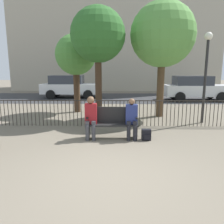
{
  "coord_description": "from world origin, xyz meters",
  "views": [
    {
      "loc": [
        0.11,
        -3.89,
        2.01
      ],
      "look_at": [
        0.0,
        2.37,
        0.8
      ],
      "focal_mm": 35.0,
      "sensor_mm": 36.0,
      "label": 1
    }
  ],
  "objects_px": {
    "backpack": "(146,135)",
    "tree_1": "(98,36)",
    "seated_person_0": "(91,115)",
    "park_bench": "(112,122)",
    "tree_2": "(76,56)",
    "parked_car_0": "(70,86)",
    "lamp_post": "(206,64)",
    "parked_car_1": "(195,88)",
    "seated_person_1": "(132,117)",
    "tree_0": "(163,35)"
  },
  "relations": [
    {
      "from": "park_bench",
      "to": "parked_car_0",
      "type": "bearing_deg",
      "value": 108.63
    },
    {
      "from": "park_bench",
      "to": "parked_car_1",
      "type": "height_order",
      "value": "parked_car_1"
    },
    {
      "from": "tree_2",
      "to": "parked_car_1",
      "type": "bearing_deg",
      "value": 30.43
    },
    {
      "from": "lamp_post",
      "to": "parked_car_1",
      "type": "xyz_separation_m",
      "value": [
        1.93,
        6.33,
        -1.4
      ]
    },
    {
      "from": "park_bench",
      "to": "parked_car_0",
      "type": "relative_size",
      "value": 0.37
    },
    {
      "from": "park_bench",
      "to": "seated_person_0",
      "type": "bearing_deg",
      "value": -168.66
    },
    {
      "from": "backpack",
      "to": "tree_2",
      "type": "distance_m",
      "value": 5.7
    },
    {
      "from": "tree_0",
      "to": "tree_2",
      "type": "xyz_separation_m",
      "value": [
        -3.79,
        0.96,
        -0.75
      ]
    },
    {
      "from": "parked_car_1",
      "to": "backpack",
      "type": "bearing_deg",
      "value": -117.21
    },
    {
      "from": "seated_person_0",
      "to": "seated_person_1",
      "type": "xyz_separation_m",
      "value": [
        1.19,
        -0.0,
        -0.04
      ]
    },
    {
      "from": "backpack",
      "to": "parked_car_1",
      "type": "distance_m",
      "value": 9.59
    },
    {
      "from": "tree_2",
      "to": "lamp_post",
      "type": "height_order",
      "value": "tree_2"
    },
    {
      "from": "seated_person_1",
      "to": "parked_car_1",
      "type": "height_order",
      "value": "parked_car_1"
    },
    {
      "from": "park_bench",
      "to": "seated_person_0",
      "type": "xyz_separation_m",
      "value": [
        -0.62,
        -0.12,
        0.22
      ]
    },
    {
      "from": "park_bench",
      "to": "parked_car_1",
      "type": "xyz_separation_m",
      "value": [
        5.37,
        8.29,
        0.36
      ]
    },
    {
      "from": "tree_2",
      "to": "lamp_post",
      "type": "xyz_separation_m",
      "value": [
        5.21,
        -2.14,
        -0.42
      ]
    },
    {
      "from": "tree_0",
      "to": "parked_car_0",
      "type": "bearing_deg",
      "value": 129.26
    },
    {
      "from": "parked_car_0",
      "to": "lamp_post",
      "type": "bearing_deg",
      "value": -48.76
    },
    {
      "from": "tree_1",
      "to": "tree_2",
      "type": "relative_size",
      "value": 1.22
    },
    {
      "from": "parked_car_0",
      "to": "parked_car_1",
      "type": "xyz_separation_m",
      "value": [
        8.6,
        -1.28,
        0.0
      ]
    },
    {
      "from": "backpack",
      "to": "tree_1",
      "type": "xyz_separation_m",
      "value": [
        -1.6,
        2.86,
        3.18
      ]
    },
    {
      "from": "seated_person_0",
      "to": "park_bench",
      "type": "bearing_deg",
      "value": 11.34
    },
    {
      "from": "parked_car_0",
      "to": "park_bench",
      "type": "bearing_deg",
      "value": -71.37
    },
    {
      "from": "backpack",
      "to": "park_bench",
      "type": "bearing_deg",
      "value": 167.74
    },
    {
      "from": "seated_person_0",
      "to": "parked_car_1",
      "type": "bearing_deg",
      "value": 54.54
    },
    {
      "from": "parked_car_1",
      "to": "parked_car_0",
      "type": "bearing_deg",
      "value": 171.56
    },
    {
      "from": "tree_1",
      "to": "park_bench",
      "type": "bearing_deg",
      "value": -77.15
    },
    {
      "from": "tree_1",
      "to": "parked_car_1",
      "type": "height_order",
      "value": "tree_1"
    },
    {
      "from": "parked_car_0",
      "to": "tree_2",
      "type": "bearing_deg",
      "value": -75.05
    },
    {
      "from": "seated_person_0",
      "to": "tree_1",
      "type": "bearing_deg",
      "value": 89.73
    },
    {
      "from": "seated_person_1",
      "to": "tree_1",
      "type": "bearing_deg",
      "value": 112.96
    },
    {
      "from": "park_bench",
      "to": "tree_0",
      "type": "distance_m",
      "value": 4.75
    },
    {
      "from": "tree_2",
      "to": "parked_car_0",
      "type": "xyz_separation_m",
      "value": [
        -1.46,
        5.47,
        -1.82
      ]
    },
    {
      "from": "tree_0",
      "to": "parked_car_1",
      "type": "relative_size",
      "value": 1.14
    },
    {
      "from": "seated_person_1",
      "to": "parked_car_1",
      "type": "relative_size",
      "value": 0.29
    },
    {
      "from": "backpack",
      "to": "parked_car_0",
      "type": "relative_size",
      "value": 0.08
    },
    {
      "from": "backpack",
      "to": "parked_car_0",
      "type": "xyz_separation_m",
      "value": [
        -4.22,
        9.78,
        0.69
      ]
    },
    {
      "from": "tree_1",
      "to": "tree_2",
      "type": "height_order",
      "value": "tree_1"
    },
    {
      "from": "seated_person_1",
      "to": "backpack",
      "type": "height_order",
      "value": "seated_person_1"
    },
    {
      "from": "lamp_post",
      "to": "parked_car_0",
      "type": "xyz_separation_m",
      "value": [
        -6.67,
        7.61,
        -1.4
      ]
    },
    {
      "from": "lamp_post",
      "to": "parked_car_1",
      "type": "height_order",
      "value": "lamp_post"
    },
    {
      "from": "seated_person_1",
      "to": "parked_car_1",
      "type": "xyz_separation_m",
      "value": [
        4.8,
        8.41,
        0.18
      ]
    },
    {
      "from": "seated_person_1",
      "to": "tree_2",
      "type": "relative_size",
      "value": 0.33
    },
    {
      "from": "seated_person_0",
      "to": "lamp_post",
      "type": "xyz_separation_m",
      "value": [
        4.06,
        2.08,
        1.53
      ]
    },
    {
      "from": "tree_0",
      "to": "parked_car_1",
      "type": "distance_m",
      "value": 6.66
    },
    {
      "from": "backpack",
      "to": "tree_2",
      "type": "relative_size",
      "value": 0.09
    },
    {
      "from": "tree_1",
      "to": "parked_car_0",
      "type": "relative_size",
      "value": 1.06
    },
    {
      "from": "seated_person_1",
      "to": "seated_person_0",
      "type": "bearing_deg",
      "value": 179.86
    },
    {
      "from": "tree_1",
      "to": "tree_0",
      "type": "bearing_deg",
      "value": 10.52
    },
    {
      "from": "seated_person_0",
      "to": "backpack",
      "type": "height_order",
      "value": "seated_person_0"
    }
  ]
}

